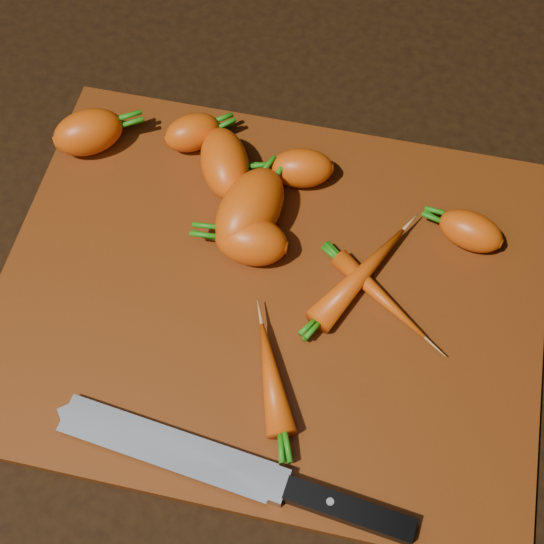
# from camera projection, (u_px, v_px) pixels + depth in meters

# --- Properties ---
(ground) EXTENTS (2.00, 2.00, 0.01)m
(ground) POSITION_uv_depth(u_px,v_px,m) (270.00, 299.00, 0.71)
(ground) COLOR black
(cutting_board) EXTENTS (0.50, 0.40, 0.01)m
(cutting_board) POSITION_uv_depth(u_px,v_px,m) (270.00, 294.00, 0.70)
(cutting_board) COLOR #81360E
(cutting_board) RESTS_ON ground
(carrot_0) EXTENTS (0.08, 0.08, 0.05)m
(carrot_0) POSITION_uv_depth(u_px,v_px,m) (88.00, 132.00, 0.76)
(carrot_0) COLOR #D94A06
(carrot_0) RESTS_ON cutting_board
(carrot_1) EXTENTS (0.07, 0.05, 0.05)m
(carrot_1) POSITION_uv_depth(u_px,v_px,m) (251.00, 241.00, 0.70)
(carrot_1) COLOR #D94A06
(carrot_1) RESTS_ON cutting_board
(carrot_2) EXTENTS (0.08, 0.09, 0.05)m
(carrot_2) POSITION_uv_depth(u_px,v_px,m) (225.00, 163.00, 0.74)
(carrot_2) COLOR #D94A06
(carrot_2) RESTS_ON cutting_board
(carrot_3) EXTENTS (0.08, 0.10, 0.06)m
(carrot_3) POSITION_uv_depth(u_px,v_px,m) (250.00, 210.00, 0.71)
(carrot_3) COLOR #D94A06
(carrot_3) RESTS_ON cutting_board
(carrot_4) EXTENTS (0.07, 0.05, 0.04)m
(carrot_4) POSITION_uv_depth(u_px,v_px,m) (302.00, 168.00, 0.74)
(carrot_4) COLOR #D94A06
(carrot_4) RESTS_ON cutting_board
(carrot_5) EXTENTS (0.07, 0.06, 0.04)m
(carrot_5) POSITION_uv_depth(u_px,v_px,m) (193.00, 133.00, 0.76)
(carrot_5) COLOR #D94A06
(carrot_5) RESTS_ON cutting_board
(carrot_6) EXTENTS (0.07, 0.05, 0.04)m
(carrot_6) POSITION_uv_depth(u_px,v_px,m) (471.00, 231.00, 0.71)
(carrot_6) COLOR #D94A06
(carrot_6) RESTS_ON cutting_board
(carrot_7) EXTENTS (0.08, 0.12, 0.03)m
(carrot_7) POSITION_uv_depth(u_px,v_px,m) (361.00, 275.00, 0.69)
(carrot_7) COLOR #D94A06
(carrot_7) RESTS_ON cutting_board
(carrot_8) EXTENTS (0.10, 0.08, 0.02)m
(carrot_8) POSITION_uv_depth(u_px,v_px,m) (380.00, 296.00, 0.69)
(carrot_8) COLOR #D94A06
(carrot_8) RESTS_ON cutting_board
(carrot_9) EXTENTS (0.06, 0.10, 0.03)m
(carrot_9) POSITION_uv_depth(u_px,v_px,m) (271.00, 377.00, 0.64)
(carrot_9) COLOR #D94A06
(carrot_9) RESTS_ON cutting_board
(knife) EXTENTS (0.30, 0.06, 0.02)m
(knife) POSITION_uv_depth(u_px,v_px,m) (187.00, 454.00, 0.62)
(knife) COLOR gray
(knife) RESTS_ON cutting_board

